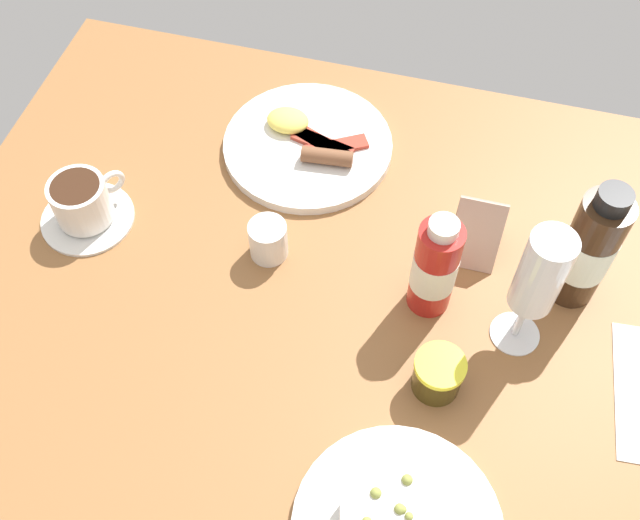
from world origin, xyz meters
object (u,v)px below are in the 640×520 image
object	(u,v)px
creamer_jug	(269,240)
breakfast_plate	(308,144)
sauce_bottle_brown	(588,249)
jam_jar	(438,374)
coffee_cup	(83,204)
menu_card	(479,225)
wine_glass	(539,278)
sauce_bottle_red	(435,267)

from	to	relation	value
creamer_jug	breakfast_plate	xyz separation A→B (cm)	(-0.06, 18.53, -1.82)
breakfast_plate	sauce_bottle_brown	bearing A→B (deg)	-20.67
jam_jar	coffee_cup	bearing A→B (deg)	166.33
sauce_bottle_brown	jam_jar	bearing A→B (deg)	-128.72
jam_jar	sauce_bottle_brown	size ratio (longest dim) A/B	0.31
sauce_bottle_brown	menu_card	xyz separation A→B (cm)	(-12.49, 3.30, -3.91)
wine_glass	sauce_bottle_brown	world-z (taller)	wine_glass
breakfast_plate	menu_card	bearing A→B (deg)	-23.44
coffee_cup	breakfast_plate	world-z (taller)	coffee_cup
coffee_cup	sauce_bottle_brown	distance (cm)	62.75
jam_jar	sauce_bottle_red	bearing A→B (deg)	104.66
coffee_cup	jam_jar	bearing A→B (deg)	-13.67
sauce_bottle_brown	sauce_bottle_red	xyz separation A→B (cm)	(-16.66, -6.15, -1.35)
wine_glass	creamer_jug	bearing A→B (deg)	173.09
jam_jar	menu_card	xyz separation A→B (cm)	(1.28, 20.48, 1.91)
wine_glass	sauce_bottle_red	world-z (taller)	wine_glass
wine_glass	coffee_cup	bearing A→B (deg)	177.13
creamer_jug	sauce_bottle_red	xyz separation A→B (cm)	(20.86, -1.79, 4.45)
creamer_jug	wine_glass	xyz separation A→B (cm)	(31.79, -3.85, 9.75)
breakfast_plate	sauce_bottle_red	bearing A→B (deg)	-44.18
creamer_jug	sauce_bottle_red	world-z (taller)	sauce_bottle_red
wine_glass	breakfast_plate	world-z (taller)	wine_glass
coffee_cup	sauce_bottle_brown	size ratio (longest dim) A/B	0.65
jam_jar	creamer_jug	bearing A→B (deg)	151.64
sauce_bottle_brown	breakfast_plate	xyz separation A→B (cm)	(-37.57, 14.18, -7.61)
wine_glass	menu_card	bearing A→B (deg)	120.44
coffee_cup	menu_card	bearing A→B (deg)	9.89
sauce_bottle_red	menu_card	distance (cm)	10.64
jam_jar	wine_glass	bearing A→B (deg)	48.10
creamer_jug	sauce_bottle_brown	world-z (taller)	sauce_bottle_brown
coffee_cup	breakfast_plate	bearing A→B (deg)	38.35
sauce_bottle_brown	menu_card	bearing A→B (deg)	165.20
coffee_cup	menu_card	size ratio (longest dim) A/B	1.30
creamer_jug	sauce_bottle_red	size ratio (longest dim) A/B	0.38
sauce_bottle_brown	breakfast_plate	world-z (taller)	sauce_bottle_brown
wine_glass	sauce_bottle_brown	bearing A→B (deg)	55.10
menu_card	coffee_cup	bearing A→B (deg)	-170.11
creamer_jug	sauce_bottle_brown	distance (cm)	38.21
creamer_jug	wine_glass	distance (cm)	33.48
breakfast_plate	jam_jar	bearing A→B (deg)	-52.80
jam_jar	menu_card	size ratio (longest dim) A/B	0.62
wine_glass	sauce_bottle_red	distance (cm)	12.32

